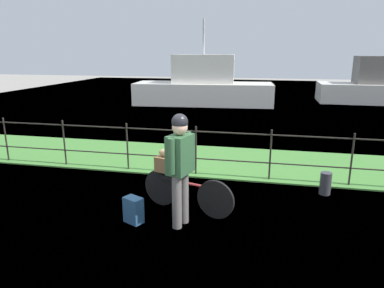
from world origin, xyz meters
TOP-DOWN VIEW (x-y plane):
  - ground_plane at (0.00, 0.00)m, footprint 60.00×60.00m
  - grass_strip at (0.00, 3.10)m, footprint 27.00×2.40m
  - harbor_water at (0.00, 12.91)m, footprint 30.00×30.00m
  - iron_fence at (0.00, 2.06)m, footprint 18.04×0.04m
  - bicycle_main at (0.18, 0.38)m, footprint 1.57×0.53m
  - wooden_crate at (-0.17, 0.48)m, footprint 0.38×0.33m
  - terrier_dog at (-0.14, 0.48)m, footprint 0.32×0.22m
  - cyclist_person at (0.21, -0.11)m, footprint 0.37×0.52m
  - backpack_on_paving at (-0.50, -0.18)m, footprint 0.33×0.28m
  - mooring_bollard at (2.49, 1.56)m, footprint 0.20×0.20m
  - moored_boat_near at (6.98, 14.41)m, footprint 6.05×2.33m
  - moored_boat_mid at (-1.65, 12.03)m, footprint 6.73×2.56m

SIDE VIEW (x-z plane):
  - ground_plane at x=0.00m, z-range 0.00..0.00m
  - harbor_water at x=0.00m, z-range 0.00..0.00m
  - grass_strip at x=0.00m, z-range 0.00..0.03m
  - backpack_on_paving at x=-0.50m, z-range 0.00..0.40m
  - mooring_bollard at x=2.49m, z-range 0.00..0.41m
  - bicycle_main at x=0.18m, z-range 0.02..0.64m
  - iron_fence at x=0.00m, z-range 0.08..1.12m
  - wooden_crate at x=-0.17m, z-range 0.62..0.86m
  - moored_boat_near at x=6.98m, z-range -1.12..2.77m
  - moored_boat_mid at x=-1.65m, z-range -1.13..2.84m
  - terrier_dog at x=-0.14m, z-range 0.85..1.03m
  - cyclist_person at x=0.21m, z-range 0.16..1.84m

